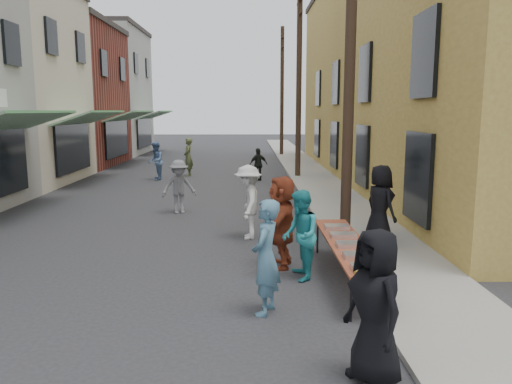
{
  "coord_description": "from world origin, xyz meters",
  "views": [
    {
      "loc": [
        1.92,
        -8.98,
        3.2
      ],
      "look_at": [
        2.09,
        2.68,
        1.3
      ],
      "focal_mm": 35.0,
      "sensor_mm": 36.0,
      "label": 1
    }
  ],
  "objects_px": {
    "utility_pole_mid": "(299,83)",
    "server": "(380,205)",
    "serving_table": "(347,244)",
    "utility_pole_far": "(282,92)",
    "guest_front_c": "(300,235)",
    "utility_pole_near": "(350,55)",
    "guest_front_a": "(375,306)",
    "catering_tray_sausage": "(368,267)"
  },
  "relations": [
    {
      "from": "guest_front_a",
      "to": "guest_front_c",
      "type": "xyz_separation_m",
      "value": [
        -0.5,
        3.67,
        -0.07
      ]
    },
    {
      "from": "utility_pole_far",
      "to": "catering_tray_sausage",
      "type": "bearing_deg",
      "value": -91.06
    },
    {
      "from": "utility_pole_far",
      "to": "guest_front_c",
      "type": "relative_size",
      "value": 5.19
    },
    {
      "from": "guest_front_a",
      "to": "guest_front_c",
      "type": "relative_size",
      "value": 1.08
    },
    {
      "from": "utility_pole_mid",
      "to": "guest_front_c",
      "type": "xyz_separation_m",
      "value": [
        -1.4,
        -14.77,
        -3.63
      ]
    },
    {
      "from": "utility_pole_mid",
      "to": "catering_tray_sausage",
      "type": "xyz_separation_m",
      "value": [
        -0.53,
        -16.52,
        -3.71
      ]
    },
    {
      "from": "utility_pole_mid",
      "to": "utility_pole_far",
      "type": "distance_m",
      "value": 12.0
    },
    {
      "from": "utility_pole_far",
      "to": "serving_table",
      "type": "xyz_separation_m",
      "value": [
        -0.53,
        -26.87,
        -3.79
      ]
    },
    {
      "from": "utility_pole_far",
      "to": "guest_front_c",
      "type": "distance_m",
      "value": 27.05
    },
    {
      "from": "utility_pole_mid",
      "to": "utility_pole_far",
      "type": "bearing_deg",
      "value": 90.0
    },
    {
      "from": "utility_pole_mid",
      "to": "catering_tray_sausage",
      "type": "height_order",
      "value": "utility_pole_mid"
    },
    {
      "from": "utility_pole_far",
      "to": "server",
      "type": "height_order",
      "value": "utility_pole_far"
    },
    {
      "from": "utility_pole_far",
      "to": "guest_front_c",
      "type": "height_order",
      "value": "utility_pole_far"
    },
    {
      "from": "utility_pole_far",
      "to": "guest_front_c",
      "type": "xyz_separation_m",
      "value": [
        -1.4,
        -26.77,
        -3.63
      ]
    },
    {
      "from": "utility_pole_far",
      "to": "server",
      "type": "bearing_deg",
      "value": -88.38
    },
    {
      "from": "utility_pole_mid",
      "to": "server",
      "type": "relative_size",
      "value": 4.82
    },
    {
      "from": "guest_front_c",
      "to": "utility_pole_mid",
      "type": "bearing_deg",
      "value": 171.36
    },
    {
      "from": "utility_pole_near",
      "to": "serving_table",
      "type": "height_order",
      "value": "utility_pole_near"
    },
    {
      "from": "serving_table",
      "to": "guest_front_a",
      "type": "bearing_deg",
      "value": -95.96
    },
    {
      "from": "utility_pole_mid",
      "to": "guest_front_a",
      "type": "height_order",
      "value": "utility_pole_mid"
    },
    {
      "from": "catering_tray_sausage",
      "to": "server",
      "type": "relative_size",
      "value": 0.27
    },
    {
      "from": "guest_front_a",
      "to": "guest_front_c",
      "type": "bearing_deg",
      "value": 166.94
    },
    {
      "from": "utility_pole_near",
      "to": "server",
      "type": "distance_m",
      "value": 3.58
    },
    {
      "from": "guest_front_c",
      "to": "guest_front_a",
      "type": "bearing_deg",
      "value": 4.58
    },
    {
      "from": "guest_front_a",
      "to": "guest_front_c",
      "type": "distance_m",
      "value": 3.71
    },
    {
      "from": "serving_table",
      "to": "server",
      "type": "relative_size",
      "value": 2.14
    },
    {
      "from": "catering_tray_sausage",
      "to": "guest_front_c",
      "type": "xyz_separation_m",
      "value": [
        -0.88,
        1.75,
        0.08
      ]
    },
    {
      "from": "utility_pole_far",
      "to": "guest_front_a",
      "type": "distance_m",
      "value": 30.66
    },
    {
      "from": "utility_pole_near",
      "to": "utility_pole_mid",
      "type": "relative_size",
      "value": 1.0
    },
    {
      "from": "utility_pole_mid",
      "to": "server",
      "type": "bearing_deg",
      "value": -86.83
    },
    {
      "from": "utility_pole_mid",
      "to": "catering_tray_sausage",
      "type": "bearing_deg",
      "value": -91.83
    },
    {
      "from": "utility_pole_near",
      "to": "utility_pole_mid",
      "type": "bearing_deg",
      "value": 90.0
    },
    {
      "from": "utility_pole_near",
      "to": "utility_pole_mid",
      "type": "xyz_separation_m",
      "value": [
        0.0,
        12.0,
        0.0
      ]
    },
    {
      "from": "catering_tray_sausage",
      "to": "guest_front_a",
      "type": "distance_m",
      "value": 1.96
    },
    {
      "from": "serving_table",
      "to": "guest_front_c",
      "type": "bearing_deg",
      "value": 173.32
    },
    {
      "from": "utility_pole_far",
      "to": "server",
      "type": "distance_m",
      "value": 24.82
    },
    {
      "from": "serving_table",
      "to": "guest_front_a",
      "type": "distance_m",
      "value": 3.6
    },
    {
      "from": "guest_front_c",
      "to": "server",
      "type": "height_order",
      "value": "server"
    },
    {
      "from": "catering_tray_sausage",
      "to": "guest_front_a",
      "type": "height_order",
      "value": "guest_front_a"
    },
    {
      "from": "utility_pole_near",
      "to": "guest_front_c",
      "type": "xyz_separation_m",
      "value": [
        -1.4,
        -2.77,
        -3.63
      ]
    },
    {
      "from": "utility_pole_mid",
      "to": "guest_front_c",
      "type": "relative_size",
      "value": 5.19
    },
    {
      "from": "utility_pole_near",
      "to": "utility_pole_mid",
      "type": "height_order",
      "value": "same"
    }
  ]
}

